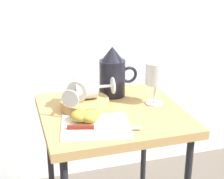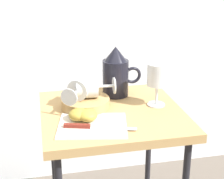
# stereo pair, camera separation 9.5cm
# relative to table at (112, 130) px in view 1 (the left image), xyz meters

# --- Properties ---
(table) EXTENTS (0.50, 0.48, 0.69)m
(table) POSITION_rel_table_xyz_m (0.00, 0.00, 0.00)
(table) COLOR tan
(table) RESTS_ON ground_plane
(linen_napkin) EXTENTS (0.25, 0.23, 0.00)m
(linen_napkin) POSITION_rel_table_xyz_m (-0.09, -0.11, 0.08)
(linen_napkin) COLOR silver
(linen_napkin) RESTS_ON table
(basket_tray) EXTENTS (0.17, 0.17, 0.03)m
(basket_tray) POSITION_rel_table_xyz_m (-0.09, 0.05, 0.09)
(basket_tray) COLOR tan
(basket_tray) RESTS_ON table
(pitcher) EXTENTS (0.15, 0.10, 0.20)m
(pitcher) POSITION_rel_table_xyz_m (0.05, 0.15, 0.15)
(pitcher) COLOR black
(pitcher) RESTS_ON table
(wine_glass_upright) EXTENTS (0.07, 0.07, 0.16)m
(wine_glass_upright) POSITION_rel_table_xyz_m (0.17, 0.01, 0.18)
(wine_glass_upright) COLOR silver
(wine_glass_upright) RESTS_ON table
(wine_glass_tipped_near) EXTENTS (0.14, 0.08, 0.08)m
(wine_glass_tipped_near) POSITION_rel_table_xyz_m (-0.08, 0.06, 0.15)
(wine_glass_tipped_near) COLOR silver
(wine_glass_tipped_near) RESTS_ON basket_tray
(wine_glass_tipped_far) EXTENTS (0.14, 0.16, 0.08)m
(wine_glass_tipped_far) POSITION_rel_table_xyz_m (-0.10, 0.06, 0.15)
(wine_glass_tipped_far) COLOR silver
(wine_glass_tipped_far) RESTS_ON basket_tray
(apple_half_left) EXTENTS (0.07, 0.07, 0.04)m
(apple_half_left) POSITION_rel_table_xyz_m (-0.12, -0.06, 0.10)
(apple_half_left) COLOR #B29938
(apple_half_left) RESTS_ON linen_napkin
(apple_half_right) EXTENTS (0.07, 0.07, 0.04)m
(apple_half_right) POSITION_rel_table_xyz_m (-0.10, -0.07, 0.10)
(apple_half_right) COLOR #B29938
(apple_half_right) RESTS_ON linen_napkin
(knife) EXTENTS (0.23, 0.08, 0.01)m
(knife) POSITION_rel_table_xyz_m (-0.10, -0.13, 0.08)
(knife) COLOR silver
(knife) RESTS_ON linen_napkin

